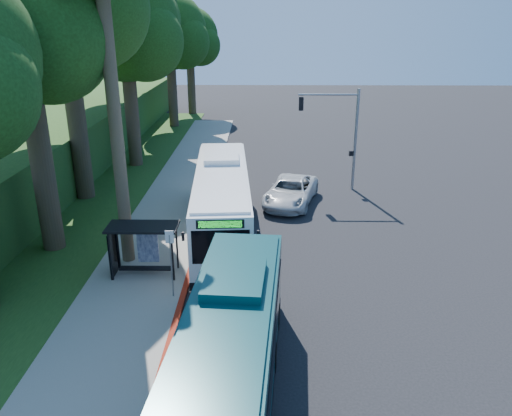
{
  "coord_description": "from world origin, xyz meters",
  "views": [
    {
      "loc": [
        -1.6,
        -23.69,
        11.27
      ],
      "look_at": [
        -1.91,
        1.0,
        1.92
      ],
      "focal_mm": 35.0,
      "sensor_mm": 36.0,
      "label": 1
    }
  ],
  "objects_px": {
    "bus_shelter": "(139,239)",
    "teal_bus": "(227,364)",
    "pickup": "(291,191)",
    "white_bus": "(222,199)"
  },
  "relations": [
    {
      "from": "bus_shelter",
      "to": "white_bus",
      "type": "distance_m",
      "value": 6.18
    },
    {
      "from": "bus_shelter",
      "to": "white_bus",
      "type": "height_order",
      "value": "white_bus"
    },
    {
      "from": "bus_shelter",
      "to": "teal_bus",
      "type": "relative_size",
      "value": 0.25
    },
    {
      "from": "bus_shelter",
      "to": "teal_bus",
      "type": "distance_m",
      "value": 9.97
    },
    {
      "from": "teal_bus",
      "to": "bus_shelter",
      "type": "bearing_deg",
      "value": 122.17
    },
    {
      "from": "teal_bus",
      "to": "pickup",
      "type": "relative_size",
      "value": 2.11
    },
    {
      "from": "bus_shelter",
      "to": "teal_bus",
      "type": "bearing_deg",
      "value": -62.1
    },
    {
      "from": "bus_shelter",
      "to": "white_bus",
      "type": "bearing_deg",
      "value": 56.12
    },
    {
      "from": "teal_bus",
      "to": "white_bus",
      "type": "bearing_deg",
      "value": 99.27
    },
    {
      "from": "pickup",
      "to": "bus_shelter",
      "type": "bearing_deg",
      "value": -112.0
    }
  ]
}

